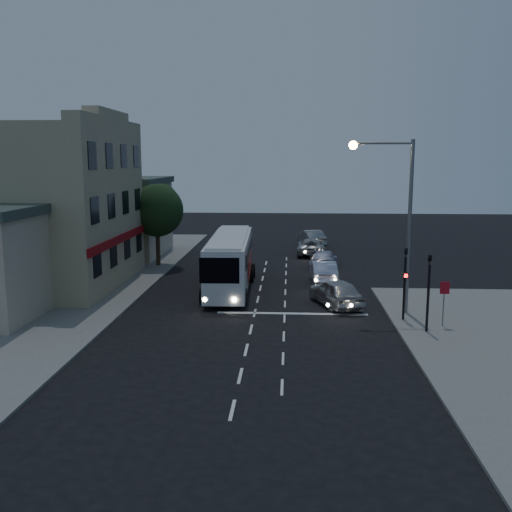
# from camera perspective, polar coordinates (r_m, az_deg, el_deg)

# --- Properties ---
(ground) EXTENTS (120.00, 120.00, 0.00)m
(ground) POSITION_cam_1_polar(r_m,az_deg,el_deg) (28.70, -0.38, -6.77)
(ground) COLOR black
(sidewalk_far) EXTENTS (12.00, 50.00, 0.12)m
(sidewalk_far) POSITION_cam_1_polar(r_m,az_deg,el_deg) (39.27, -18.88, -2.72)
(sidewalk_far) COLOR slate
(sidewalk_far) RESTS_ON ground
(road_markings) EXTENTS (8.00, 30.55, 0.01)m
(road_markings) POSITION_cam_1_polar(r_m,az_deg,el_deg) (31.83, 2.33, -5.12)
(road_markings) COLOR silver
(road_markings) RESTS_ON ground
(tour_bus) EXTENTS (2.69, 11.25, 3.44)m
(tour_bus) POSITION_cam_1_polar(r_m,az_deg,el_deg) (35.84, -2.60, -0.42)
(tour_bus) COLOR white
(tour_bus) RESTS_ON ground
(car_suv) EXTENTS (3.20, 4.89, 1.55)m
(car_suv) POSITION_cam_1_polar(r_m,az_deg,el_deg) (32.23, 7.99, -3.61)
(car_suv) COLOR #B2B2B2
(car_suv) RESTS_ON ground
(car_sedan_a) EXTENTS (1.71, 4.53, 1.48)m
(car_sedan_a) POSITION_cam_1_polar(r_m,az_deg,el_deg) (38.18, 6.75, -1.57)
(car_sedan_a) COLOR silver
(car_sedan_a) RESTS_ON ground
(car_sedan_b) EXTENTS (2.45, 4.76, 1.32)m
(car_sedan_b) POSITION_cam_1_polar(r_m,az_deg,el_deg) (43.46, 6.77, -0.31)
(car_sedan_b) COLOR #AAAEC2
(car_sedan_b) RESTS_ON ground
(car_sedan_c) EXTENTS (2.51, 5.13, 1.40)m
(car_sedan_c) POSITION_cam_1_polar(r_m,az_deg,el_deg) (49.30, 5.54, 0.94)
(car_sedan_c) COLOR #9F9F9F
(car_sedan_c) RESTS_ON ground
(car_extra) EXTENTS (2.72, 4.97, 1.55)m
(car_extra) POSITION_cam_1_polar(r_m,az_deg,el_deg) (54.16, 5.55, 1.80)
(car_extra) COLOR #9A9A9A
(car_extra) RESTS_ON ground
(traffic_signal_main) EXTENTS (0.25, 0.35, 4.10)m
(traffic_signal_main) POSITION_cam_1_polar(r_m,az_deg,el_deg) (29.39, 14.68, -1.84)
(traffic_signal_main) COLOR black
(traffic_signal_main) RESTS_ON sidewalk_near
(traffic_signal_side) EXTENTS (0.18, 0.15, 4.10)m
(traffic_signal_side) POSITION_cam_1_polar(r_m,az_deg,el_deg) (27.65, 16.89, -2.65)
(traffic_signal_side) COLOR black
(traffic_signal_side) RESTS_ON sidewalk_near
(regulatory_sign) EXTENTS (0.45, 0.12, 2.20)m
(regulatory_sign) POSITION_cam_1_polar(r_m,az_deg,el_deg) (28.99, 18.30, -3.84)
(regulatory_sign) COLOR slate
(regulatory_sign) RESTS_ON sidewalk_near
(streetlight) EXTENTS (3.32, 0.44, 9.00)m
(streetlight) POSITION_cam_1_polar(r_m,az_deg,el_deg) (30.28, 13.95, 4.85)
(streetlight) COLOR slate
(streetlight) RESTS_ON sidewalk_near
(main_building) EXTENTS (10.12, 12.00, 11.00)m
(main_building) POSITION_cam_1_polar(r_m,az_deg,el_deg) (38.93, -20.60, 4.67)
(main_building) COLOR tan
(main_building) RESTS_ON sidewalk_far
(low_building_north) EXTENTS (9.40, 9.40, 6.50)m
(low_building_north) POSITION_cam_1_polar(r_m,az_deg,el_deg) (50.10, -14.47, 3.92)
(low_building_north) COLOR #BEB39C
(low_building_north) RESTS_ON sidewalk_far
(street_tree) EXTENTS (4.00, 4.00, 6.20)m
(street_tree) POSITION_cam_1_polar(r_m,az_deg,el_deg) (43.81, -9.89, 4.76)
(street_tree) COLOR black
(street_tree) RESTS_ON sidewalk_far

